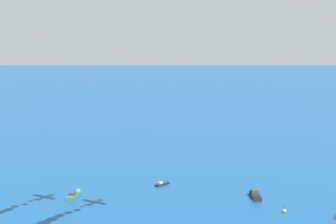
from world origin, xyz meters
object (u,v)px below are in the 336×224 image
(motorboat_mid_cluster, at_px, (163,184))
(marker_buoy, at_px, (284,211))
(motorboat_far_port, at_px, (74,195))
(motorboat_outer_ring_a, at_px, (256,196))

(motorboat_mid_cluster, bearing_deg, marker_buoy, 38.31)
(motorboat_far_port, height_order, motorboat_mid_cluster, motorboat_far_port)
(motorboat_far_port, bearing_deg, motorboat_outer_ring_a, 78.87)
(marker_buoy, bearing_deg, motorboat_mid_cluster, -141.69)
(motorboat_outer_ring_a, relative_size, marker_buoy, 4.36)
(motorboat_far_port, distance_m, marker_buoy, 58.86)
(motorboat_outer_ring_a, bearing_deg, motorboat_far_port, -101.13)
(motorboat_far_port, relative_size, motorboat_mid_cluster, 1.68)
(motorboat_outer_ring_a, bearing_deg, motorboat_mid_cluster, -129.11)
(motorboat_far_port, xyz_separation_m, motorboat_mid_cluster, (-9.19, 27.04, -0.23))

